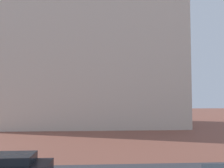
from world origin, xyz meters
The scene contains 2 objects.
landmark_building centered at (-2.87, 30.76, 11.13)m, with size 29.28×11.04×35.94m.
car_black centered at (-5.79, 9.74, 0.67)m, with size 4.35×2.02×1.37m.
Camera 1 is at (-0.73, -2.83, 4.79)m, focal length 33.83 mm.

